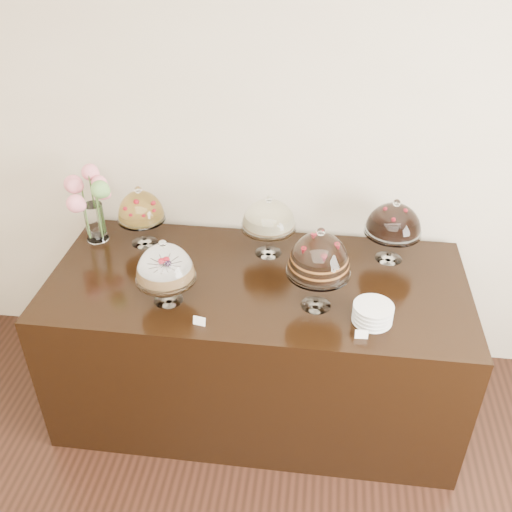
# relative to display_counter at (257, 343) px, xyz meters

# --- Properties ---
(wall_back) EXTENTS (5.00, 0.04, 3.00)m
(wall_back) POSITION_rel_display_counter_xyz_m (0.22, 0.55, 1.05)
(wall_back) COLOR beige
(wall_back) RESTS_ON ground
(display_counter) EXTENTS (2.20, 1.00, 0.90)m
(display_counter) POSITION_rel_display_counter_xyz_m (0.00, 0.00, 0.00)
(display_counter) COLOR black
(display_counter) RESTS_ON ground
(cake_stand_sugar_sponge) EXTENTS (0.30, 0.30, 0.35)m
(cake_stand_sugar_sponge) POSITION_rel_display_counter_xyz_m (-0.42, -0.23, 0.66)
(cake_stand_sugar_sponge) COLOR white
(cake_stand_sugar_sponge) RESTS_ON display_counter
(cake_stand_choco_layer) EXTENTS (0.31, 0.31, 0.44)m
(cake_stand_choco_layer) POSITION_rel_display_counter_xyz_m (0.31, -0.18, 0.74)
(cake_stand_choco_layer) COLOR white
(cake_stand_choco_layer) RESTS_ON display_counter
(cake_stand_cheesecake) EXTENTS (0.30, 0.30, 0.36)m
(cake_stand_cheesecake) POSITION_rel_display_counter_xyz_m (0.03, 0.26, 0.68)
(cake_stand_cheesecake) COLOR white
(cake_stand_cheesecake) RESTS_ON display_counter
(cake_stand_dark_choco) EXTENTS (0.31, 0.31, 0.37)m
(cake_stand_dark_choco) POSITION_rel_display_counter_xyz_m (0.70, 0.29, 0.69)
(cake_stand_dark_choco) COLOR white
(cake_stand_dark_choco) RESTS_ON display_counter
(cake_stand_fruit_tart) EXTENTS (0.27, 0.27, 0.36)m
(cake_stand_fruit_tart) POSITION_rel_display_counter_xyz_m (-0.69, 0.28, 0.67)
(cake_stand_fruit_tart) COLOR white
(cake_stand_fruit_tart) RESTS_ON display_counter
(flower_vase) EXTENTS (0.31, 0.31, 0.43)m
(flower_vase) POSITION_rel_display_counter_xyz_m (-0.98, 0.27, 0.72)
(flower_vase) COLOR white
(flower_vase) RESTS_ON display_counter
(plate_stack) EXTENTS (0.18, 0.18, 0.09)m
(plate_stack) POSITION_rel_display_counter_xyz_m (0.58, -0.27, 0.50)
(plate_stack) COLOR white
(plate_stack) RESTS_ON display_counter
(price_card_left) EXTENTS (0.06, 0.03, 0.04)m
(price_card_left) POSITION_rel_display_counter_xyz_m (-0.23, -0.40, 0.47)
(price_card_left) COLOR white
(price_card_left) RESTS_ON display_counter
(price_card_right) EXTENTS (0.06, 0.02, 0.04)m
(price_card_right) POSITION_rel_display_counter_xyz_m (0.53, -0.39, 0.47)
(price_card_right) COLOR white
(price_card_right) RESTS_ON display_counter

